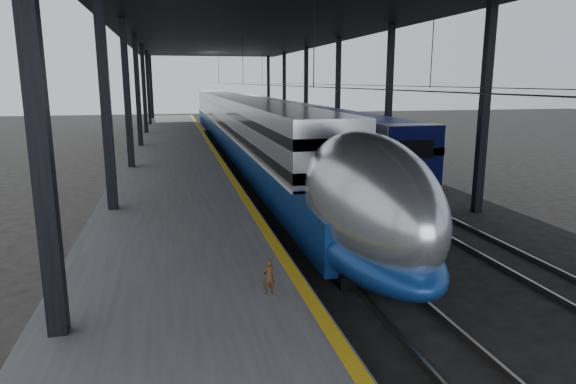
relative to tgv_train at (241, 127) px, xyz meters
name	(u,v)px	position (x,y,z in m)	size (l,w,h in m)	color
ground	(293,268)	(-2.00, -26.64, -2.08)	(160.00, 160.00, 0.00)	black
platform	(173,161)	(-5.50, -6.64, -1.58)	(6.00, 80.00, 1.00)	#4C4C4F
yellow_strip	(215,152)	(-2.70, -6.64, -1.07)	(0.30, 80.00, 0.01)	gold
rails	(290,163)	(2.50, -6.64, -2.00)	(6.52, 80.00, 0.16)	slate
canopy	(251,28)	(-0.10, -6.64, 7.04)	(18.00, 75.00, 9.47)	black
tgv_train	(241,127)	(0.00, 0.00, 0.00)	(3.10, 65.20, 4.44)	#B5B8BD
second_train	(284,122)	(5.00, 6.58, -0.14)	(2.78, 56.05, 3.83)	navy
child	(269,277)	(-3.54, -30.73, -0.67)	(0.30, 0.20, 0.82)	#462917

